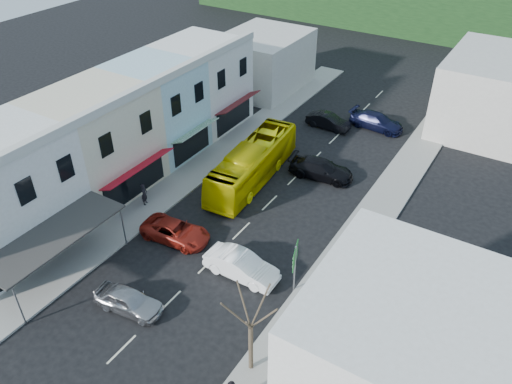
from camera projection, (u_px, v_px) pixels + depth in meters
name	position (u px, v px, depth m)	size (l,w,h in m)	color
ground	(208.00, 264.00, 32.86)	(120.00, 120.00, 0.00)	black
sidewalk_left	(207.00, 164.00, 43.03)	(3.00, 52.00, 0.15)	gray
sidewalk_right	(372.00, 220.00, 36.56)	(3.00, 52.00, 0.15)	gray
shopfront_row	(115.00, 132.00, 39.45)	(8.25, 30.00, 8.00)	silver
right_building	(397.00, 361.00, 21.96)	(8.00, 9.00, 8.00)	silver
distant_block_left	(264.00, 61.00, 55.16)	(8.00, 10.00, 6.00)	#B7B2A8
distant_block_right	(488.00, 92.00, 47.05)	(8.00, 12.00, 7.00)	#B7B2A8
bus	(253.00, 164.00, 40.22)	(2.50, 11.60, 3.10)	yellow
car_silver	(129.00, 301.00, 29.25)	(1.80, 4.40, 1.40)	#A0A0A5
car_white	(241.00, 267.00, 31.57)	(1.80, 4.40, 1.40)	white
car_red	(176.00, 231.00, 34.51)	(1.90, 4.60, 1.40)	maroon
car_black_near	(321.00, 170.00, 41.05)	(1.84, 4.50, 1.40)	black
car_black_far	(328.00, 121.00, 48.23)	(1.80, 4.40, 1.40)	black
car_navy_far	(376.00, 122.00, 48.16)	(1.84, 4.50, 1.40)	black
pedestrian_left	(144.00, 194.00, 37.62)	(0.60, 0.40, 1.70)	black
direction_sign	(295.00, 269.00, 29.83)	(0.69, 1.60, 3.61)	#115A1B
street_tree	(251.00, 327.00, 24.40)	(2.34, 2.34, 6.53)	#352A1E
traffic_signal	(435.00, 94.00, 49.30)	(0.80, 1.08, 4.83)	black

